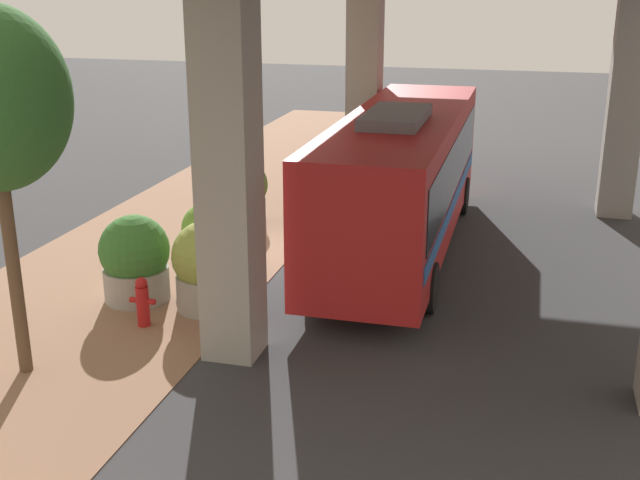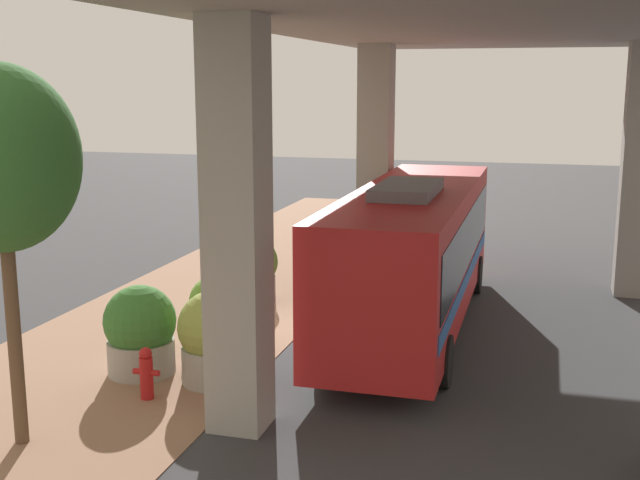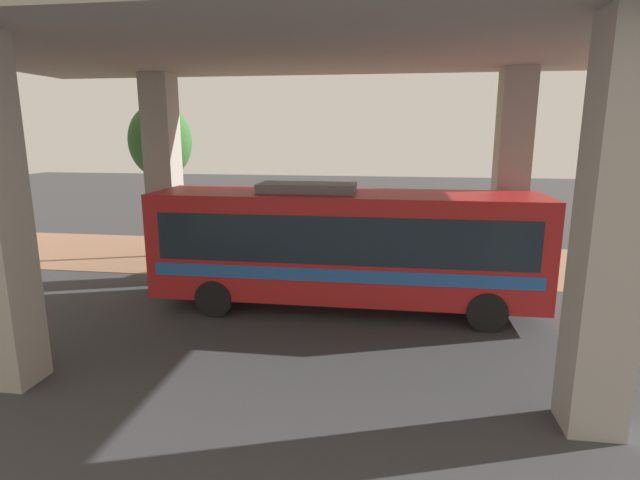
# 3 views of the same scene
# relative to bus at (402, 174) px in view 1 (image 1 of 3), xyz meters

# --- Properties ---
(ground_plane) EXTENTS (80.00, 80.00, 0.00)m
(ground_plane) POSITION_rel_bus_xyz_m (-2.36, -0.70, -1.89)
(ground_plane) COLOR #38383A
(ground_plane) RESTS_ON ground
(sidewalk_strip) EXTENTS (6.00, 40.00, 0.02)m
(sidewalk_strip) POSITION_rel_bus_xyz_m (-5.36, -0.70, -1.88)
(sidewalk_strip) COLOR #936B51
(sidewalk_strip) RESTS_ON ground
(bus) EXTENTS (2.54, 10.40, 3.49)m
(bus) POSITION_rel_bus_xyz_m (0.00, 0.00, 0.00)
(bus) COLOR #B21E1E
(bus) RESTS_ON ground
(fire_hydrant) EXTENTS (0.50, 0.24, 0.97)m
(fire_hydrant) POSITION_rel_bus_xyz_m (-3.89, -5.42, -1.40)
(fire_hydrant) COLOR #B21919
(fire_hydrant) RESTS_ON ground
(planter_front) EXTENTS (1.40, 1.40, 1.77)m
(planter_front) POSITION_rel_bus_xyz_m (-4.60, -4.29, -1.04)
(planter_front) COLOR #9E998E
(planter_front) RESTS_ON ground
(planter_middle) EXTENTS (1.37, 1.37, 1.78)m
(planter_middle) POSITION_rel_bus_xyz_m (-3.03, -4.33, -1.02)
(planter_middle) COLOR #9E998E
(planter_middle) RESTS_ON ground
(planter_back) EXTENTS (1.30, 1.30, 1.67)m
(planter_back) POSITION_rel_bus_xyz_m (-4.39, 1.36, -1.08)
(planter_back) COLOR #9E998E
(planter_back) RESTS_ON ground
(planter_extra) EXTENTS (1.19, 1.19, 1.52)m
(planter_extra) POSITION_rel_bus_xyz_m (-3.89, -2.20, -1.16)
(planter_extra) COLOR #9E998E
(planter_extra) RESTS_ON ground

